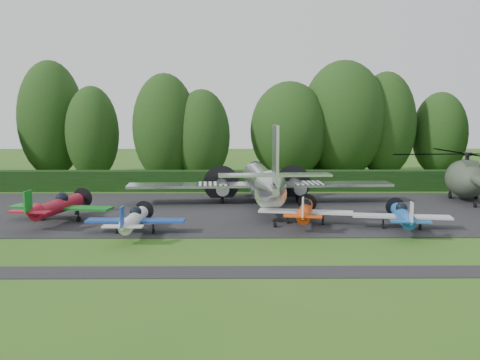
{
  "coord_description": "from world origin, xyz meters",
  "views": [
    {
      "loc": [
        -0.7,
        -31.3,
        7.85
      ],
      "look_at": [
        -0.38,
        9.94,
        2.5
      ],
      "focal_mm": 40.0,
      "sensor_mm": 36.0,
      "label": 1
    }
  ],
  "objects_px": {
    "transport_plane": "(262,182)",
    "helicopter": "(467,175)",
    "light_plane_white": "(134,219)",
    "light_plane_blue": "(402,215)",
    "light_plane_orange": "(305,211)",
    "light_plane_red": "(58,206)"
  },
  "relations": [
    {
      "from": "transport_plane",
      "to": "helicopter",
      "type": "height_order",
      "value": "transport_plane"
    },
    {
      "from": "transport_plane",
      "to": "light_plane_white",
      "type": "bearing_deg",
      "value": -126.98
    },
    {
      "from": "light_plane_blue",
      "to": "helicopter",
      "type": "relative_size",
      "value": 0.44
    },
    {
      "from": "light_plane_white",
      "to": "light_plane_orange",
      "type": "distance_m",
      "value": 11.57
    },
    {
      "from": "light_plane_orange",
      "to": "light_plane_white",
      "type": "bearing_deg",
      "value": -176.25
    },
    {
      "from": "transport_plane",
      "to": "light_plane_white",
      "type": "height_order",
      "value": "transport_plane"
    },
    {
      "from": "light_plane_blue",
      "to": "light_plane_orange",
      "type": "bearing_deg",
      "value": 156.72
    },
    {
      "from": "light_plane_red",
      "to": "light_plane_orange",
      "type": "distance_m",
      "value": 17.38
    },
    {
      "from": "light_plane_orange",
      "to": "light_plane_blue",
      "type": "bearing_deg",
      "value": -24.94
    },
    {
      "from": "light_plane_orange",
      "to": "light_plane_blue",
      "type": "xyz_separation_m",
      "value": [
        6.21,
        -1.65,
        -0.01
      ]
    },
    {
      "from": "transport_plane",
      "to": "light_plane_red",
      "type": "xyz_separation_m",
      "value": [
        -14.73,
        -6.3,
        -0.81
      ]
    },
    {
      "from": "light_plane_blue",
      "to": "transport_plane",
      "type": "bearing_deg",
      "value": 125.78
    },
    {
      "from": "light_plane_white",
      "to": "light_plane_blue",
      "type": "height_order",
      "value": "light_plane_blue"
    },
    {
      "from": "light_plane_orange",
      "to": "transport_plane",
      "type": "bearing_deg",
      "value": 99.27
    },
    {
      "from": "light_plane_red",
      "to": "light_plane_orange",
      "type": "relative_size",
      "value": 1.14
    },
    {
      "from": "light_plane_red",
      "to": "helicopter",
      "type": "bearing_deg",
      "value": 4.24
    },
    {
      "from": "transport_plane",
      "to": "light_plane_blue",
      "type": "distance_m",
      "value": 12.68
    },
    {
      "from": "light_plane_white",
      "to": "helicopter",
      "type": "xyz_separation_m",
      "value": [
        26.61,
        12.68,
        1.28
      ]
    },
    {
      "from": "helicopter",
      "to": "light_plane_blue",
      "type": "bearing_deg",
      "value": -139.45
    },
    {
      "from": "light_plane_red",
      "to": "light_plane_blue",
      "type": "xyz_separation_m",
      "value": [
        23.55,
        -2.76,
        -0.16
      ]
    },
    {
      "from": "light_plane_white",
      "to": "helicopter",
      "type": "relative_size",
      "value": 0.43
    },
    {
      "from": "transport_plane",
      "to": "light_plane_red",
      "type": "relative_size",
      "value": 2.86
    }
  ]
}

